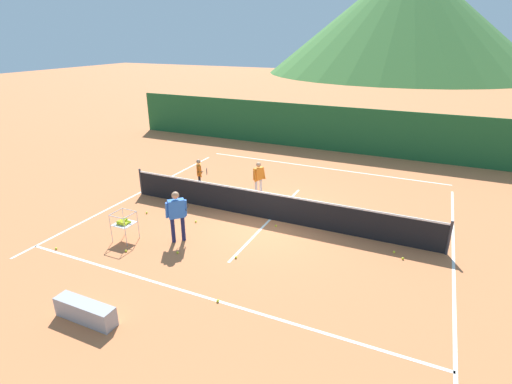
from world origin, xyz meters
name	(u,v)px	position (x,y,z in m)	size (l,w,h in m)	color
ground_plane	(270,219)	(0.00, 0.00, 0.00)	(120.00, 120.00, 0.00)	#C67042
line_baseline_near	(197,295)	(0.00, -4.59, 0.00)	(11.33, 0.08, 0.01)	white
line_baseline_far	(320,167)	(0.00, 6.17, 0.00)	(11.33, 0.08, 0.01)	white
line_sideline_west	(138,193)	(-5.67, 0.00, 0.00)	(0.08, 10.76, 0.01)	white
line_sideline_east	(453,256)	(5.67, 0.00, 0.00)	(0.08, 10.76, 0.01)	white
line_service_center	(270,219)	(0.00, 0.00, 0.00)	(0.08, 5.99, 0.01)	white
tennis_net	(270,206)	(0.00, 0.00, 0.50)	(11.02, 0.08, 1.05)	#333338
instructor	(177,212)	(-1.96, -2.53, 0.97)	(0.59, 0.78, 1.62)	#191E4C
student_0	(199,172)	(-3.66, 1.38, 0.77)	(0.64, 0.51, 1.28)	black
student_1	(259,176)	(-1.24, 1.77, 0.82)	(0.39, 0.55, 1.37)	silver
ball_cart	(124,222)	(-3.49, -3.15, 0.60)	(0.58, 0.58, 0.90)	#B7B7BC
tennis_ball_0	(236,257)	(0.08, -2.71, 0.03)	(0.07, 0.07, 0.07)	yellow
tennis_ball_1	(56,248)	(-4.94, -4.47, 0.03)	(0.07, 0.07, 0.07)	yellow
tennis_ball_2	(218,301)	(0.59, -4.62, 0.03)	(0.07, 0.07, 0.07)	yellow
tennis_ball_3	(276,226)	(0.38, -0.42, 0.03)	(0.07, 0.07, 0.07)	yellow
tennis_ball_4	(196,222)	(-2.18, -1.25, 0.03)	(0.07, 0.07, 0.07)	yellow
tennis_ball_5	(178,253)	(-1.56, -3.18, 0.03)	(0.07, 0.07, 0.07)	yellow
tennis_ball_6	(403,258)	(4.37, -0.82, 0.03)	(0.07, 0.07, 0.07)	yellow
tennis_ball_7	(147,213)	(-4.14, -1.38, 0.03)	(0.07, 0.07, 0.07)	yellow
tennis_ball_8	(394,252)	(4.10, -0.55, 0.03)	(0.07, 0.07, 0.07)	yellow
tennis_ball_9	(126,251)	(-2.98, -3.73, 0.03)	(0.07, 0.07, 0.07)	yellow
windscreen_fence	(338,129)	(0.00, 9.24, 1.20)	(24.93, 0.08, 2.39)	#1E5B2D
courtside_bench	(85,311)	(-1.73, -6.37, 0.23)	(1.50, 0.36, 0.46)	#99999E
hill_0	(406,17)	(-2.04, 59.17, 8.40)	(41.90, 41.90, 16.80)	#427A38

